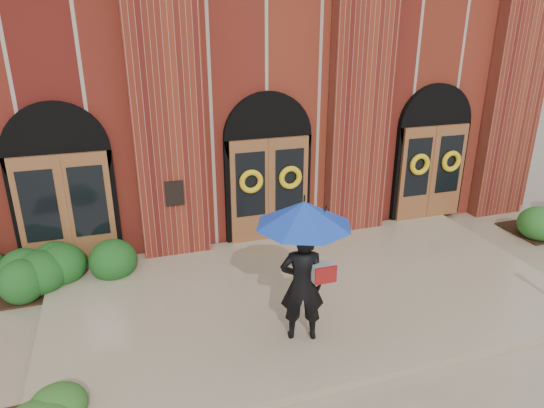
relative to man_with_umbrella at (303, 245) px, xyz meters
name	(u,v)px	position (x,y,z in m)	size (l,w,h in m)	color
ground	(311,300)	(0.69, 1.21, -1.87)	(90.00, 90.00, 0.00)	gray
landing	(309,293)	(0.69, 1.36, -1.79)	(10.00, 5.30, 0.15)	tan
church_building	(214,73)	(0.69, 10.00, 1.63)	(16.20, 12.53, 7.00)	maroon
man_with_umbrella	(303,245)	(0.00, 0.00, 0.00)	(1.92, 1.92, 2.46)	black
hedge_wall_left	(35,270)	(-4.51, 3.41, -1.46)	(3.20, 1.28, 0.82)	#194C19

